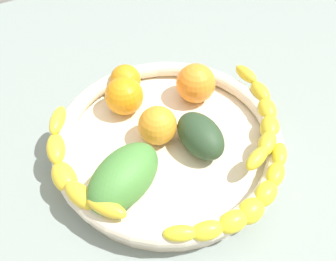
# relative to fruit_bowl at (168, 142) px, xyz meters

# --- Properties ---
(kitchen_counter) EXTENTS (1.20, 1.20, 0.03)m
(kitchen_counter) POSITION_rel_fruit_bowl_xyz_m (0.00, 0.00, -0.04)
(kitchen_counter) COLOR gray
(kitchen_counter) RESTS_ON ground
(fruit_bowl) EXTENTS (0.36, 0.36, 0.05)m
(fruit_bowl) POSITION_rel_fruit_bowl_xyz_m (0.00, 0.00, 0.00)
(fruit_bowl) COLOR beige
(fruit_bowl) RESTS_ON kitchen_counter
(banana_draped_left) EXTENTS (0.20, 0.14, 0.04)m
(banana_draped_left) POSITION_rel_fruit_bowl_xyz_m (-0.04, -0.15, 0.02)
(banana_draped_left) COLOR yellow
(banana_draped_left) RESTS_ON fruit_bowl
(banana_draped_right) EXTENTS (0.24, 0.07, 0.05)m
(banana_draped_right) POSITION_rel_fruit_bowl_xyz_m (0.01, 0.16, 0.03)
(banana_draped_right) COLOR yellow
(banana_draped_right) RESTS_ON fruit_bowl
(banana_arching_top) EXTENTS (0.09, 0.24, 0.04)m
(banana_arching_top) POSITION_rel_fruit_bowl_xyz_m (-0.16, -0.03, 0.02)
(banana_arching_top) COLOR yellow
(banana_arching_top) RESTS_ON fruit_bowl
(orange_front) EXTENTS (0.06, 0.06, 0.06)m
(orange_front) POSITION_rel_fruit_bowl_xyz_m (0.02, 0.01, 0.03)
(orange_front) COLOR orange
(orange_front) RESTS_ON fruit_bowl
(orange_mid_left) EXTENTS (0.05, 0.05, 0.05)m
(orange_mid_left) POSITION_rel_fruit_bowl_xyz_m (0.14, 0.01, 0.02)
(orange_mid_left) COLOR orange
(orange_mid_left) RESTS_ON fruit_bowl
(orange_mid_right) EXTENTS (0.06, 0.06, 0.06)m
(orange_mid_right) POSITION_rel_fruit_bowl_xyz_m (0.10, 0.03, 0.03)
(orange_mid_right) COLOR orange
(orange_mid_right) RESTS_ON fruit_bowl
(orange_rear) EXTENTS (0.07, 0.07, 0.07)m
(orange_rear) POSITION_rel_fruit_bowl_xyz_m (0.07, -0.09, 0.03)
(orange_rear) COLOR orange
(orange_rear) RESTS_ON fruit_bowl
(mango_green) EXTENTS (0.12, 0.14, 0.07)m
(mango_green) POSITION_rel_fruit_bowl_xyz_m (-0.05, 0.10, 0.03)
(mango_green) COLOR #47873A
(mango_green) RESTS_ON fruit_bowl
(avocado_dark) EXTENTS (0.09, 0.06, 0.06)m
(avocado_dark) POSITION_rel_fruit_bowl_xyz_m (-0.03, -0.04, 0.03)
(avocado_dark) COLOR #294329
(avocado_dark) RESTS_ON fruit_bowl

